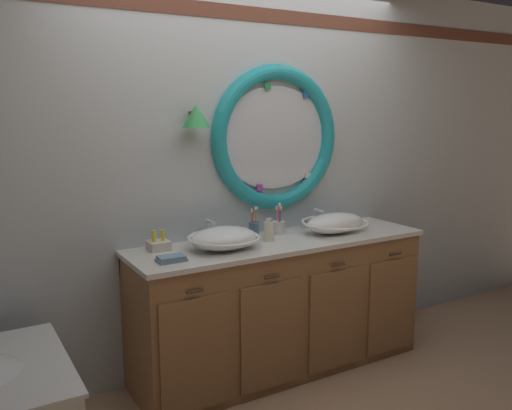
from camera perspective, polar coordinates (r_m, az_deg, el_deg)
The scene contains 12 objects.
ground_plane at distance 3.54m, azimuth 3.39°, elevation -19.01°, with size 14.00×14.00×0.00m, color tan.
back_wall_assembly at distance 3.62m, azimuth -1.33°, elevation 3.78°, with size 6.40×0.26×2.60m.
vanity_counter at distance 3.62m, azimuth 2.57°, elevation -10.52°, with size 2.00×0.59×0.89m.
sink_basin_left at distance 3.24m, azimuth -3.43°, elevation -3.53°, with size 0.44×0.44×0.14m.
sink_basin_right at distance 3.69m, azimuth 8.39°, elevation -1.90°, with size 0.46×0.46×0.14m.
faucet_set_left at distance 3.43m, azimuth -5.10°, elevation -2.95°, with size 0.23×0.12×0.15m.
faucet_set_right at distance 3.87m, azimuth 6.35°, elevation -1.53°, with size 0.23×0.12×0.14m.
toothbrush_holder_left at distance 3.53m, azimuth -0.25°, elevation -2.54°, with size 0.08×0.08×0.21m.
toothbrush_holder_right at distance 3.63m, azimuth 2.42°, elevation -2.26°, with size 0.08×0.08×0.21m.
soap_dispenser at distance 3.43m, azimuth 1.36°, elevation -2.74°, with size 0.07×0.07×0.15m.
folded_hand_towel at distance 3.03m, azimuth -8.96°, elevation -5.64°, with size 0.16×0.10×0.03m.
toiletry_basket at distance 3.28m, azimuth -10.28°, elevation -4.16°, with size 0.12×0.12×0.12m.
Camera 1 is at (-1.74, -2.55, 1.73)m, focal length 37.73 mm.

